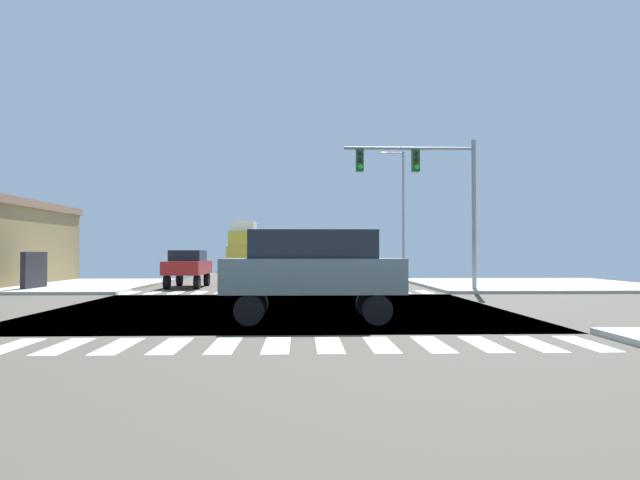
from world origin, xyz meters
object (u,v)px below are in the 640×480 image
(suv_farside_1, at_px, (313,267))
(box_truck_leading_1, at_px, (243,244))
(street_lamp, at_px, (400,203))
(sedan_queued_2, at_px, (188,265))
(traffic_signal_mast, at_px, (425,180))

(suv_farside_1, xyz_separation_m, box_truck_leading_1, (-6.02, 42.71, 1.17))
(street_lamp, relative_size, box_truck_leading_1, 1.23)
(sedan_queued_2, bearing_deg, box_truck_leading_1, -90.00)
(traffic_signal_mast, xyz_separation_m, box_truck_leading_1, (-11.29, 31.83, -2.47))
(traffic_signal_mast, bearing_deg, sedan_queued_2, 161.39)
(street_lamp, bearing_deg, traffic_signal_mast, -95.44)
(traffic_signal_mast, relative_size, sedan_queued_2, 1.59)
(traffic_signal_mast, height_order, box_truck_leading_1, traffic_signal_mast)
(sedan_queued_2, bearing_deg, suv_farside_1, 112.29)
(sedan_queued_2, bearing_deg, traffic_signal_mast, 161.39)
(street_lamp, height_order, box_truck_leading_1, street_lamp)
(suv_farside_1, height_order, box_truck_leading_1, box_truck_leading_1)
(traffic_signal_mast, height_order, street_lamp, street_lamp)
(box_truck_leading_1, bearing_deg, street_lamp, 125.78)
(suv_farside_1, xyz_separation_m, sedan_queued_2, (-6.02, 14.68, -0.28))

